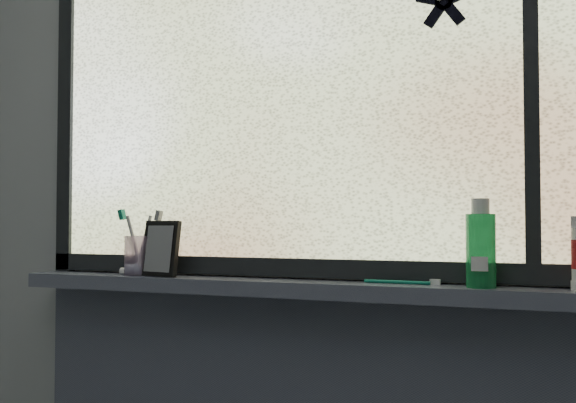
# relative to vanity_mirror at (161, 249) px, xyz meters

# --- Properties ---
(wall_back) EXTENTS (3.00, 0.01, 2.50)m
(wall_back) POSITION_rel_vanity_mirror_xyz_m (0.38, 0.10, 0.15)
(wall_back) COLOR #9EA3A8
(wall_back) RESTS_ON ground
(windowsill) EXTENTS (1.62, 0.14, 0.04)m
(windowsill) POSITION_rel_vanity_mirror_xyz_m (0.38, 0.02, -0.10)
(windowsill) COLOR #4A4F63
(windowsill) RESTS_ON wall_back
(window_pane) EXTENTS (1.50, 0.01, 1.00)m
(window_pane) POSITION_rel_vanity_mirror_xyz_m (0.38, 0.07, 0.43)
(window_pane) COLOR silver
(window_pane) RESTS_ON wall_back
(frame_bottom) EXTENTS (1.60, 0.03, 0.05)m
(frame_bottom) POSITION_rel_vanity_mirror_xyz_m (0.38, 0.07, -0.05)
(frame_bottom) COLOR black
(frame_bottom) RESTS_ON windowsill
(frame_left) EXTENTS (0.05, 0.03, 1.10)m
(frame_left) POSITION_rel_vanity_mirror_xyz_m (-0.40, 0.07, 0.43)
(frame_left) COLOR black
(frame_left) RESTS_ON wall_back
(frame_mullion) EXTENTS (0.03, 0.03, 1.00)m
(frame_mullion) POSITION_rel_vanity_mirror_xyz_m (0.98, 0.07, 0.43)
(frame_mullion) COLOR black
(frame_mullion) RESTS_ON wall_back
(starfish_sticker) EXTENTS (0.15, 0.02, 0.15)m
(starfish_sticker) POSITION_rel_vanity_mirror_xyz_m (0.78, 0.06, 0.62)
(starfish_sticker) COLOR black
(starfish_sticker) RESTS_ON window_pane
(vanity_mirror) EXTENTS (0.14, 0.09, 0.16)m
(vanity_mirror) POSITION_rel_vanity_mirror_xyz_m (0.00, 0.00, 0.00)
(vanity_mirror) COLOR black
(vanity_mirror) RESTS_ON windowsill
(toothpaste_tube) EXTENTS (0.17, 0.04, 0.03)m
(toothpaste_tube) POSITION_rel_vanity_mirror_xyz_m (-0.08, 0.02, -0.06)
(toothpaste_tube) COLOR white
(toothpaste_tube) RESTS_ON windowsill
(toothbrush_cup) EXTENTS (0.09, 0.09, 0.11)m
(toothbrush_cup) POSITION_rel_vanity_mirror_xyz_m (-0.09, 0.02, -0.02)
(toothbrush_cup) COLOR #AF8EBC
(toothbrush_cup) RESTS_ON windowsill
(toothbrush_lying) EXTENTS (0.20, 0.03, 0.01)m
(toothbrush_lying) POSITION_rel_vanity_mirror_xyz_m (0.66, 0.03, -0.07)
(toothbrush_lying) COLOR #0C6F58
(toothbrush_lying) RESTS_ON windowsill
(mouthwash_bottle) EXTENTS (0.08, 0.08, 0.17)m
(mouthwash_bottle) POSITION_rel_vanity_mirror_xyz_m (0.87, 0.01, 0.03)
(mouthwash_bottle) COLOR #1E9C50
(mouthwash_bottle) RESTS_ON windowsill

